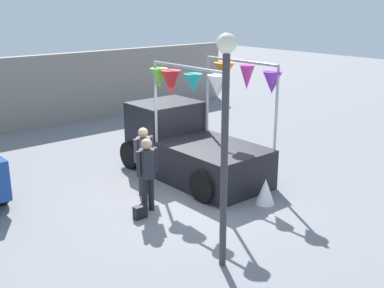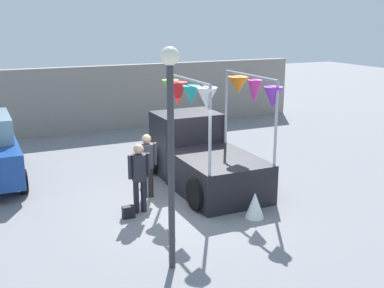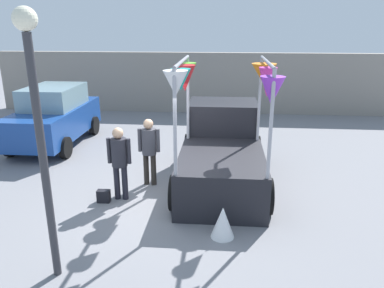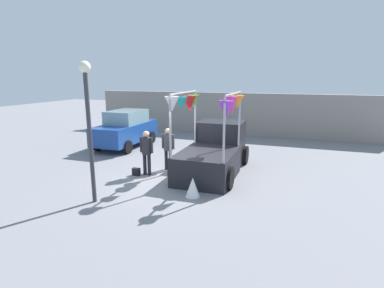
% 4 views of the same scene
% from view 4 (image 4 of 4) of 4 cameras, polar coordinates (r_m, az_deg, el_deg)
% --- Properties ---
extents(ground_plane, '(60.00, 60.00, 0.00)m').
position_cam_4_polar(ground_plane, '(10.95, -2.70, -6.37)').
color(ground_plane, slate).
extents(vendor_truck, '(2.39, 4.11, 3.07)m').
position_cam_4_polar(vendor_truck, '(11.50, 4.32, -0.87)').
color(vendor_truck, black).
rests_on(vendor_truck, ground).
extents(parked_car, '(1.88, 4.00, 1.88)m').
position_cam_4_polar(parked_car, '(15.86, -12.48, 2.87)').
color(parked_car, navy).
rests_on(parked_car, ground).
extents(person_customer, '(0.53, 0.34, 1.66)m').
position_cam_4_polar(person_customer, '(11.07, -8.67, -0.88)').
color(person_customer, black).
rests_on(person_customer, ground).
extents(person_vendor, '(0.53, 0.34, 1.65)m').
position_cam_4_polar(person_vendor, '(11.60, -4.58, -0.18)').
color(person_vendor, '#2D2823').
rests_on(person_vendor, ground).
extents(handbag, '(0.28, 0.16, 0.28)m').
position_cam_4_polar(handbag, '(11.30, -10.58, -5.22)').
color(handbag, black).
rests_on(handbag, ground).
extents(street_lamp, '(0.32, 0.32, 3.99)m').
position_cam_4_polar(street_lamp, '(8.73, -19.18, 5.57)').
color(street_lamp, '#333338').
rests_on(street_lamp, ground).
extents(brick_boundary_wall, '(18.00, 0.36, 2.60)m').
position_cam_4_polar(brick_boundary_wall, '(18.89, 7.31, 5.71)').
color(brick_boundary_wall, gray).
rests_on(brick_boundary_wall, ground).
extents(folded_kite_bundle_white, '(0.61, 0.61, 0.60)m').
position_cam_4_polar(folded_kite_bundle_white, '(9.17, 0.14, -8.23)').
color(folded_kite_bundle_white, white).
rests_on(folded_kite_bundle_white, ground).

